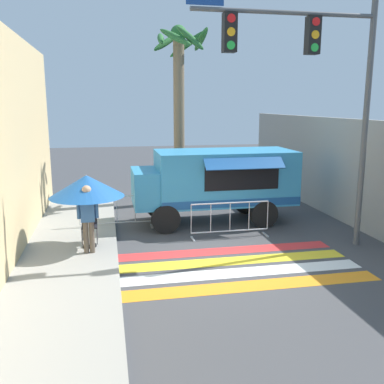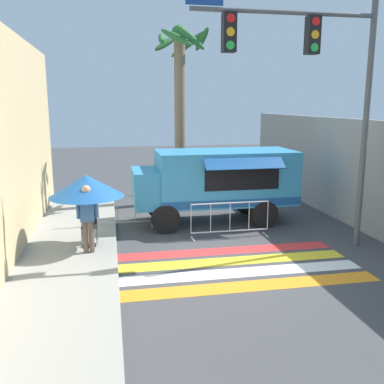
% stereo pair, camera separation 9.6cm
% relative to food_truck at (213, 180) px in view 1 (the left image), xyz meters
% --- Properties ---
extents(ground_plane, '(60.00, 60.00, 0.00)m').
position_rel_food_truck_xyz_m(ground_plane, '(-0.64, -3.59, -1.44)').
color(ground_plane, '#424244').
extents(sidewalk_left, '(4.40, 16.00, 0.13)m').
position_rel_food_truck_xyz_m(sidewalk_left, '(-5.39, -3.59, -1.38)').
color(sidewalk_left, '#99968E').
rests_on(sidewalk_left, ground_plane).
extents(concrete_wall_right, '(0.20, 16.00, 3.40)m').
position_rel_food_truck_xyz_m(concrete_wall_right, '(4.35, -0.59, 0.26)').
color(concrete_wall_right, gray).
rests_on(concrete_wall_right, ground_plane).
extents(crosswalk_painted, '(6.40, 2.84, 0.01)m').
position_rel_food_truck_xyz_m(crosswalk_painted, '(-0.64, -3.97, -1.44)').
color(crosswalk_painted, orange).
rests_on(crosswalk_painted, ground_plane).
extents(food_truck, '(5.22, 2.48, 2.38)m').
position_rel_food_truck_xyz_m(food_truck, '(0.00, 0.00, 0.00)').
color(food_truck, '#338CBF').
rests_on(food_truck, ground_plane).
extents(traffic_signal_pole, '(4.92, 0.29, 6.43)m').
position_rel_food_truck_xyz_m(traffic_signal_pole, '(1.84, -3.01, 3.20)').
color(traffic_signal_pole, '#515456').
rests_on(traffic_signal_pole, ground_plane).
extents(patio_umbrella, '(1.93, 1.93, 1.94)m').
position_rel_food_truck_xyz_m(patio_umbrella, '(-3.90, -2.14, 0.33)').
color(patio_umbrella, black).
rests_on(patio_umbrella, sidewalk_left).
extents(folding_chair, '(0.42, 0.42, 0.88)m').
position_rel_food_truck_xyz_m(folding_chair, '(-3.90, -1.69, -0.78)').
color(folding_chair, '#4C4C51').
rests_on(folding_chair, sidewalk_left).
extents(vendor_person, '(0.53, 0.23, 1.75)m').
position_rel_food_truck_xyz_m(vendor_person, '(-3.89, -2.61, -0.31)').
color(vendor_person, brown).
rests_on(vendor_person, sidewalk_left).
extents(barricade_front, '(2.35, 0.44, 1.06)m').
position_rel_food_truck_xyz_m(barricade_front, '(0.11, -1.69, -0.91)').
color(barricade_front, '#B7BABF').
rests_on(barricade_front, ground_plane).
extents(barricade_side, '(2.30, 0.44, 1.06)m').
position_rel_food_truck_xyz_m(barricade_side, '(-3.12, -0.13, -0.91)').
color(barricade_side, '#B7BABF').
rests_on(barricade_side, ground_plane).
extents(palm_tree, '(2.26, 2.34, 6.73)m').
position_rel_food_truck_xyz_m(palm_tree, '(-0.54, 3.17, 2.95)').
color(palm_tree, '#7A664C').
rests_on(palm_tree, ground_plane).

